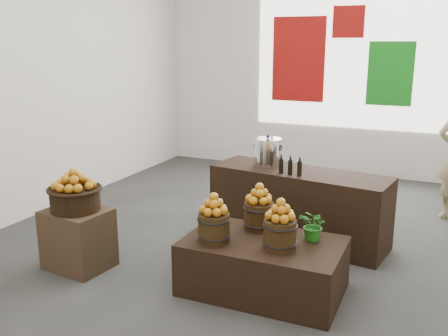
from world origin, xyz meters
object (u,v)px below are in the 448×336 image
at_px(crate, 78,239).
at_px(counter, 298,206).
at_px(wicker_basket, 75,199).
at_px(stock_pot_left, 268,153).
at_px(display_table, 263,266).

distance_m(crate, counter, 2.39).
relative_size(wicker_basket, stock_pot_left, 1.57).
bearing_deg(counter, display_table, -79.69).
bearing_deg(display_table, counter, 91.77).
xyz_separation_m(wicker_basket, stock_pot_left, (1.39, 1.64, 0.25)).
height_order(display_table, counter, counter).
xyz_separation_m(display_table, counter, (-0.05, 1.29, 0.16)).
relative_size(display_table, counter, 0.70).
relative_size(wicker_basket, counter, 0.24).
bearing_deg(counter, wicker_basket, -130.38).
height_order(crate, display_table, crate).
bearing_deg(crate, wicker_basket, 0.00).
bearing_deg(counter, stock_pot_left, 180.00).
xyz_separation_m(wicker_basket, counter, (1.79, 1.58, -0.30)).
bearing_deg(stock_pot_left, wicker_basket, -130.42).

